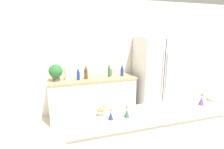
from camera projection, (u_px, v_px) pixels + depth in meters
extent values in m
cube|color=silver|center=(111.00, 57.00, 4.10)|extent=(8.00, 0.06, 2.55)
cube|color=silver|center=(93.00, 98.00, 3.84)|extent=(1.80, 0.60, 0.85)
cube|color=tan|center=(92.00, 78.00, 3.74)|extent=(1.83, 0.63, 0.03)
cube|color=white|center=(155.00, 75.00, 4.08)|extent=(0.85, 0.72, 1.73)
cube|color=black|center=(164.00, 78.00, 3.74)|extent=(0.01, 0.01, 1.66)
cylinder|color=#B2B5BA|center=(163.00, 75.00, 3.69)|extent=(0.02, 0.02, 0.95)
cylinder|color=#B2B5BA|center=(167.00, 74.00, 3.72)|extent=(0.02, 0.02, 0.95)
cube|color=beige|center=(167.00, 111.00, 1.93)|extent=(2.23, 0.45, 0.03)
cylinder|color=#595451|center=(56.00, 78.00, 3.47)|extent=(0.14, 0.14, 0.10)
sphere|color=#2D7033|center=(56.00, 71.00, 3.44)|extent=(0.27, 0.27, 0.27)
cylinder|color=white|center=(67.00, 74.00, 3.54)|extent=(0.12, 0.12, 0.25)
cylinder|color=#B2B7BC|center=(112.00, 73.00, 3.85)|extent=(0.08, 0.08, 0.15)
cone|color=#B2B7BC|center=(112.00, 68.00, 3.83)|extent=(0.07, 0.07, 0.08)
cylinder|color=gold|center=(112.00, 65.00, 3.82)|extent=(0.03, 0.03, 0.01)
cylinder|color=brown|center=(86.00, 74.00, 3.62)|extent=(0.08, 0.08, 0.18)
cone|color=brown|center=(86.00, 68.00, 3.58)|extent=(0.07, 0.07, 0.10)
cylinder|color=gold|center=(86.00, 65.00, 3.57)|extent=(0.03, 0.03, 0.01)
cylinder|color=#2D6033|center=(109.00, 73.00, 3.79)|extent=(0.06, 0.06, 0.18)
cone|color=#2D6033|center=(109.00, 66.00, 3.76)|extent=(0.06, 0.06, 0.10)
cylinder|color=gold|center=(109.00, 64.00, 3.74)|extent=(0.02, 0.02, 0.01)
cylinder|color=navy|center=(78.00, 76.00, 3.53)|extent=(0.07, 0.07, 0.16)
cone|color=navy|center=(78.00, 70.00, 3.51)|extent=(0.06, 0.06, 0.09)
cylinder|color=gold|center=(78.00, 68.00, 3.49)|extent=(0.02, 0.02, 0.01)
cylinder|color=navy|center=(122.00, 72.00, 3.87)|extent=(0.07, 0.07, 0.16)
cone|color=navy|center=(122.00, 67.00, 3.84)|extent=(0.07, 0.07, 0.09)
cylinder|color=gold|center=(122.00, 64.00, 3.83)|extent=(0.02, 0.02, 0.01)
cylinder|color=white|center=(217.00, 99.00, 2.18)|extent=(0.20, 0.20, 0.05)
torus|color=white|center=(217.00, 97.00, 2.17)|extent=(0.22, 0.22, 0.02)
ellipsoid|color=tan|center=(100.00, 110.00, 1.76)|extent=(0.09, 0.07, 0.04)
sphere|color=tan|center=(100.00, 108.00, 1.76)|extent=(0.03, 0.03, 0.03)
cylinder|color=tan|center=(104.00, 108.00, 1.76)|extent=(0.01, 0.01, 0.04)
sphere|color=tan|center=(104.00, 107.00, 1.75)|extent=(0.02, 0.02, 0.02)
cylinder|color=tan|center=(103.00, 114.00, 1.78)|extent=(0.01, 0.01, 0.04)
cylinder|color=tan|center=(103.00, 115.00, 1.76)|extent=(0.01, 0.01, 0.04)
cylinder|color=tan|center=(98.00, 113.00, 1.79)|extent=(0.01, 0.01, 0.04)
cylinder|color=tan|center=(98.00, 114.00, 1.76)|extent=(0.01, 0.01, 0.04)
cone|color=#6B4784|center=(202.00, 101.00, 2.05)|extent=(0.06, 0.06, 0.11)
sphere|color=#A37A5B|center=(202.00, 95.00, 2.03)|extent=(0.04, 0.04, 0.04)
cone|color=navy|center=(111.00, 115.00, 1.70)|extent=(0.05, 0.05, 0.09)
sphere|color=#A37A5B|center=(111.00, 110.00, 1.69)|extent=(0.03, 0.03, 0.03)
cone|color=#33664C|center=(127.00, 113.00, 1.75)|extent=(0.06, 0.06, 0.09)
sphere|color=#A37A5B|center=(127.00, 107.00, 1.73)|extent=(0.04, 0.04, 0.04)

